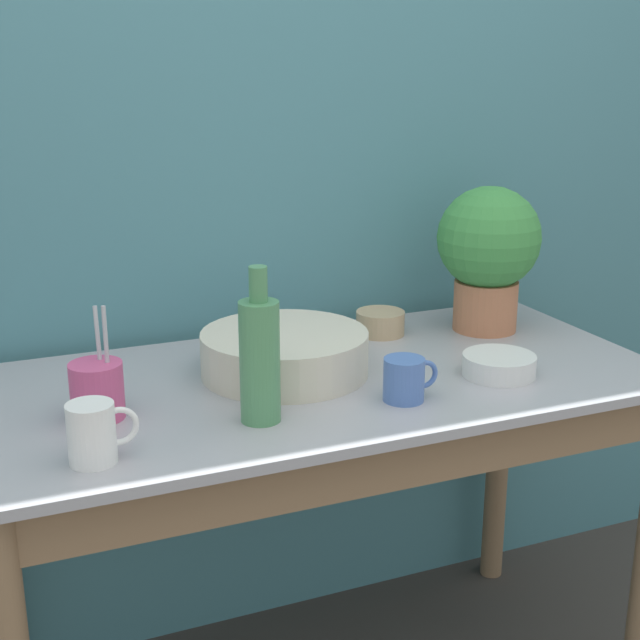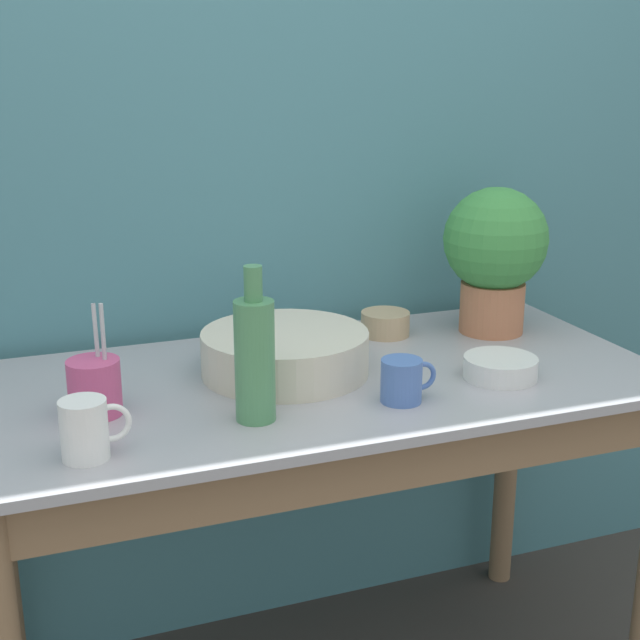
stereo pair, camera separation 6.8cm
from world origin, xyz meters
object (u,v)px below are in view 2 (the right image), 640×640
at_px(bowl_wash_large, 285,353).
at_px(bottle_tall, 255,357).
at_px(mug_blue, 403,380).
at_px(bowl_small_tan, 385,323).
at_px(bowl_small_enamel_white, 500,367).
at_px(mug_white, 86,429).
at_px(utensil_cup, 95,387).
at_px(potted_plant, 495,251).

relative_size(bowl_wash_large, bottle_tall, 1.21).
bearing_deg(mug_blue, bowl_small_tan, 69.95).
height_order(bottle_tall, mug_blue, bottle_tall).
bearing_deg(mug_blue, bowl_small_enamel_white, 10.74).
bearing_deg(mug_white, bowl_small_tan, 30.71).
bearing_deg(utensil_cup, potted_plant, 11.32).
xyz_separation_m(bowl_wash_large, mug_blue, (0.16, -0.22, -0.00)).
bearing_deg(bowl_wash_large, bowl_small_tan, 28.77).
relative_size(bowl_small_enamel_white, bowl_small_tan, 1.32).
bearing_deg(mug_blue, utensil_cup, 165.86).
height_order(potted_plant, mug_white, potted_plant).
relative_size(bottle_tall, mug_white, 2.45).
distance_m(bowl_wash_large, bowl_small_enamel_white, 0.44).
height_order(mug_white, mug_blue, mug_white).
distance_m(bowl_wash_large, mug_white, 0.50).
relative_size(potted_plant, bowl_small_tan, 3.01).
xyz_separation_m(mug_blue, bowl_small_enamel_white, (0.24, 0.05, -0.02)).
xyz_separation_m(bowl_small_enamel_white, bowl_small_tan, (-0.10, 0.34, 0.01)).
xyz_separation_m(potted_plant, mug_blue, (-0.39, -0.33, -0.15)).
xyz_separation_m(bowl_small_tan, utensil_cup, (-0.69, -0.25, 0.03)).
xyz_separation_m(bowl_wash_large, mug_white, (-0.43, -0.27, 0.01)).
distance_m(bottle_tall, mug_white, 0.31).
height_order(mug_blue, bowl_small_tan, mug_blue).
height_order(potted_plant, utensil_cup, potted_plant).
height_order(bowl_wash_large, bottle_tall, bottle_tall).
bearing_deg(potted_plant, utensil_cup, -168.68).
xyz_separation_m(bowl_wash_large, bottle_tall, (-0.12, -0.21, 0.07)).
xyz_separation_m(potted_plant, utensil_cup, (-0.94, -0.19, -0.14)).
height_order(bowl_small_enamel_white, bowl_small_tan, bowl_small_tan).
distance_m(bowl_small_enamel_white, utensil_cup, 0.80).
xyz_separation_m(potted_plant, mug_white, (-0.97, -0.37, -0.14)).
distance_m(bowl_wash_large, bowl_small_tan, 0.34).
bearing_deg(bottle_tall, potted_plant, 24.98).
xyz_separation_m(mug_white, mug_blue, (0.59, 0.04, -0.01)).
distance_m(potted_plant, mug_white, 1.05).
height_order(mug_blue, utensil_cup, utensil_cup).
height_order(bowl_wash_large, utensil_cup, utensil_cup).
bearing_deg(bowl_wash_large, utensil_cup, -167.79).
bearing_deg(utensil_cup, bowl_small_enamel_white, -6.68).
xyz_separation_m(potted_plant, bowl_small_enamel_white, (-0.15, -0.28, -0.17)).
distance_m(bowl_wash_large, mug_blue, 0.27).
bearing_deg(bottle_tall, mug_blue, -2.72).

